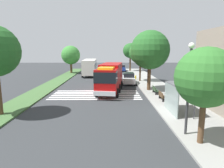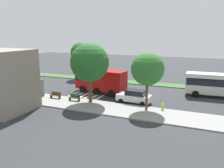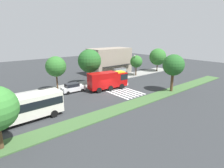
# 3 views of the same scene
# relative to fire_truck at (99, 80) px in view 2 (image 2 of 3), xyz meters

# --- Properties ---
(ground_plane) EXTENTS (120.00, 120.00, 0.00)m
(ground_plane) POSITION_rel_fire_truck_xyz_m (-1.50, -1.72, -2.05)
(ground_plane) COLOR #2D3033
(sidewalk) EXTENTS (60.00, 4.73, 0.14)m
(sidewalk) POSITION_rel_fire_truck_xyz_m (-1.50, 6.62, -1.98)
(sidewalk) COLOR gray
(sidewalk) RESTS_ON ground_plane
(median_strip) EXTENTS (60.00, 3.00, 0.14)m
(median_strip) POSITION_rel_fire_truck_xyz_m (-1.50, -9.19, -1.98)
(median_strip) COLOR #3D6033
(median_strip) RESTS_ON ground_plane
(crosswalk) EXTENTS (4.95, 10.75, 0.01)m
(crosswalk) POSITION_rel_fire_truck_xyz_m (1.09, -1.72, -2.05)
(crosswalk) COLOR silver
(crosswalk) RESTS_ON ground_plane
(fire_truck) EXTENTS (8.69, 3.63, 3.67)m
(fire_truck) POSITION_rel_fire_truck_xyz_m (0.00, 0.00, 0.00)
(fire_truck) COLOR #A50C0C
(fire_truck) RESTS_ON ground_plane
(parked_car_mid) EXTENTS (4.63, 2.27, 1.81)m
(parked_car_mid) POSITION_rel_fire_truck_xyz_m (-6.64, 3.05, -1.13)
(parked_car_mid) COLOR silver
(parked_car_mid) RESTS_ON ground_plane
(transit_bus) EXTENTS (10.22, 3.13, 3.44)m
(transit_bus) POSITION_rel_fire_truck_xyz_m (-17.61, -4.41, -0.01)
(transit_bus) COLOR silver
(transit_bus) RESTS_ON ground_plane
(bus_stop_shelter) EXTENTS (3.50, 1.40, 2.46)m
(bus_stop_shelter) POSITION_rel_fire_truck_xyz_m (8.25, 5.58, -0.17)
(bus_stop_shelter) COLOR #4C4C51
(bus_stop_shelter) RESTS_ON sidewalk
(bench_near_shelter) EXTENTS (1.60, 0.50, 0.90)m
(bench_near_shelter) POSITION_rel_fire_truck_xyz_m (4.25, 5.60, -1.46)
(bench_near_shelter) COLOR #4C3823
(bench_near_shelter) RESTS_ON sidewalk
(bench_west_of_shelter) EXTENTS (1.60, 0.50, 0.90)m
(bench_west_of_shelter) POSITION_rel_fire_truck_xyz_m (1.11, 5.60, -1.46)
(bench_west_of_shelter) COLOR #2D472D
(bench_west_of_shelter) RESTS_ON sidewalk
(street_lamp) EXTENTS (0.36, 0.36, 5.72)m
(street_lamp) POSITION_rel_fire_truck_xyz_m (12.61, 4.85, 1.49)
(street_lamp) COLOR #2D2D30
(street_lamp) RESTS_ON sidewalk
(sidewalk_tree_west) EXTENTS (3.93, 3.93, 6.90)m
(sidewalk_tree_west) POSITION_rel_fire_truck_xyz_m (-8.85, 5.25, 3.00)
(sidewalk_tree_west) COLOR #513823
(sidewalk_tree_west) RESTS_ON sidewalk
(sidewalk_tree_center) EXTENTS (5.09, 5.09, 7.86)m
(sidewalk_tree_center) POSITION_rel_fire_truck_xyz_m (-1.15, 5.25, 3.39)
(sidewalk_tree_center) COLOR #513823
(sidewalk_tree_center) RESTS_ON sidewalk
(sidewalk_tree_east) EXTENTS (3.33, 3.33, 5.48)m
(sidewalk_tree_east) POSITION_rel_fire_truck_xyz_m (13.76, 5.25, 1.88)
(sidewalk_tree_east) COLOR #513823
(sidewalk_tree_east) RESTS_ON sidewalk
(median_tree_west) EXTENTS (4.12, 4.12, 7.28)m
(median_tree_west) POSITION_rel_fire_truck_xyz_m (8.65, -9.19, 3.26)
(median_tree_west) COLOR #513823
(median_tree_west) RESTS_ON median_strip
(fire_hydrant) EXTENTS (0.28, 0.28, 0.70)m
(fire_hydrant) POSITION_rel_fire_truck_xyz_m (-10.74, 4.75, -1.56)
(fire_hydrant) COLOR gold
(fire_hydrant) RESTS_ON sidewalk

